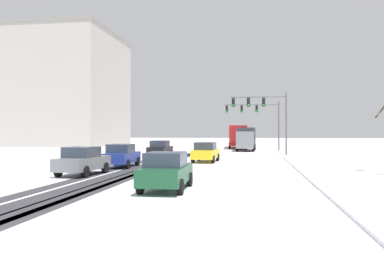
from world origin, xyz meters
TOP-DOWN VIEW (x-y plane):
  - ground_plane at (0.00, 0.00)m, footprint 300.00×300.00m
  - wheel_track_left_lane at (-2.81, 17.87)m, footprint 1.07×39.32m
  - wheel_track_right_lane at (-3.97, 17.87)m, footprint 0.82×39.32m
  - wheel_track_center at (-1.97, 17.87)m, footprint 0.88×39.32m
  - wheel_track_oncoming at (-1.51, 17.87)m, footprint 0.78×39.32m
  - sidewalk_kerb_right at (9.86, 16.09)m, footprint 4.00×39.32m
  - traffic_signal_near_right at (6.17, 33.77)m, footprint 5.79×0.44m
  - traffic_signal_far_right at (5.53, 45.66)m, footprint 7.32×0.51m
  - car_black_lead at (-3.95, 30.08)m, footprint 1.88×4.12m
  - car_yellow_cab_second at (1.24, 24.32)m, footprint 2.02×4.19m
  - car_blue_third at (-4.07, 18.78)m, footprint 1.90×4.13m
  - car_grey_fourth at (-4.62, 13.57)m, footprint 2.01×4.19m
  - car_dark_green_fifth at (1.43, 8.49)m, footprint 1.88×4.12m
  - bus_oncoming at (2.77, 52.96)m, footprint 3.08×11.11m
  - box_truck_delivery at (4.20, 44.45)m, footprint 2.51×7.47m
  - office_building_far_left_block at (-32.34, 60.45)m, footprint 25.51×20.62m

SIDE VIEW (x-z plane):
  - ground_plane at x=0.00m, z-range 0.00..0.00m
  - wheel_track_left_lane at x=-2.81m, z-range 0.00..0.01m
  - wheel_track_right_lane at x=-3.97m, z-range 0.00..0.01m
  - wheel_track_center at x=-1.97m, z-range 0.00..0.01m
  - wheel_track_oncoming at x=-1.51m, z-range 0.00..0.01m
  - sidewalk_kerb_right at x=9.86m, z-range 0.00..0.12m
  - car_black_lead at x=-3.95m, z-range 0.01..1.63m
  - car_yellow_cab_second at x=1.24m, z-range 0.01..1.63m
  - car_blue_third at x=-4.07m, z-range 0.01..1.63m
  - car_grey_fourth at x=-4.62m, z-range 0.01..1.63m
  - car_dark_green_fifth at x=1.43m, z-range 0.01..1.63m
  - box_truck_delivery at x=4.20m, z-range 0.12..3.14m
  - bus_oncoming at x=2.77m, z-range 0.30..3.68m
  - traffic_signal_near_right at x=6.17m, z-range 1.53..8.03m
  - traffic_signal_far_right at x=5.53m, z-range 1.58..8.08m
  - office_building_far_left_block at x=-32.34m, z-range 0.01..20.45m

